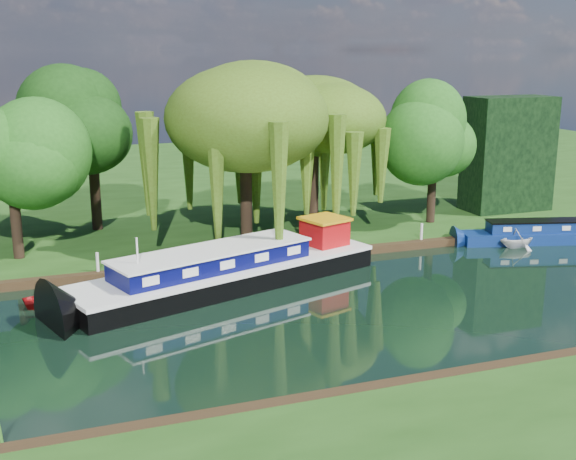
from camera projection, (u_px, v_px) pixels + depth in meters
name	position (u px, v px, depth m)	size (l,w,h in m)	color
ground	(341.00, 310.00, 33.02)	(120.00, 120.00, 0.00)	black
far_bank	(186.00, 182.00, 64.01)	(120.00, 52.00, 0.45)	#1B3E11
dutch_barge	(231.00, 270.00, 36.19)	(16.78, 8.68, 3.47)	black
narrowboat	(546.00, 234.00, 44.53)	(10.61, 4.44, 1.53)	navy
red_dinghy	(62.00, 302.00, 34.02)	(2.43, 3.40, 0.70)	#A00B0E
white_cruiser	(517.00, 247.00, 43.54)	(2.13, 2.47, 1.30)	silver
willow_left	(245.00, 119.00, 41.30)	(8.39, 8.39, 10.05)	black
willow_right	(314.00, 129.00, 45.13)	(7.13, 7.13, 8.68)	black
tree_far_left	(10.00, 154.00, 38.36)	(5.19, 5.19, 8.36)	black
tree_far_mid	(91.00, 127.00, 44.56)	(5.75, 5.75, 9.41)	black
tree_far_right	(434.00, 139.00, 46.72)	(4.90, 4.90, 8.02)	black
conifer_hedge	(508.00, 154.00, 50.95)	(6.00, 3.00, 8.00)	black
lamppost	(277.00, 211.00, 42.18)	(0.36, 0.36, 2.56)	silver
mooring_posts	(272.00, 246.00, 40.29)	(19.16, 0.16, 1.00)	silver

